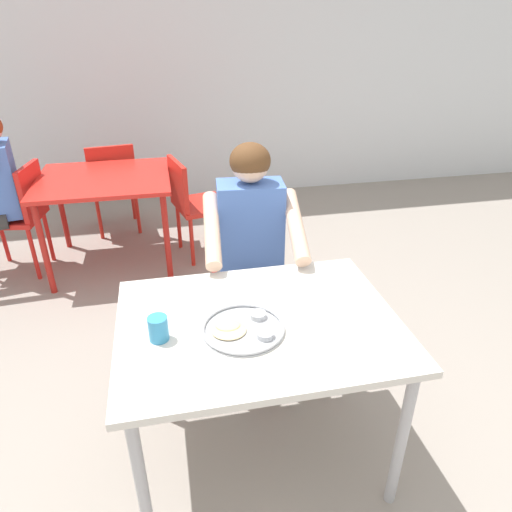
% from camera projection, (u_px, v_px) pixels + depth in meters
% --- Properties ---
extents(ground_plane, '(12.00, 12.00, 0.05)m').
position_uv_depth(ground_plane, '(246.00, 461.00, 2.09)').
color(ground_plane, gray).
extents(back_wall, '(12.00, 0.12, 3.40)m').
position_uv_depth(back_wall, '(174.00, 25.00, 4.35)').
color(back_wall, silver).
rests_on(back_wall, ground).
extents(table_foreground, '(1.09, 0.82, 0.73)m').
position_uv_depth(table_foreground, '(259.00, 336.00, 1.81)').
color(table_foreground, silver).
rests_on(table_foreground, ground).
extents(thali_tray, '(0.31, 0.31, 0.03)m').
position_uv_depth(thali_tray, '(243.00, 328.00, 1.71)').
color(thali_tray, '#B7BABF').
rests_on(thali_tray, table_foreground).
extents(drinking_cup, '(0.07, 0.07, 0.10)m').
position_uv_depth(drinking_cup, '(158.00, 328.00, 1.65)').
color(drinking_cup, '#338CBF').
rests_on(drinking_cup, table_foreground).
extents(chair_foreground, '(0.46, 0.45, 0.81)m').
position_uv_depth(chair_foreground, '(248.00, 267.00, 2.67)').
color(chair_foreground, red).
rests_on(chair_foreground, ground).
extents(diner_foreground, '(0.53, 0.58, 1.24)m').
position_uv_depth(diner_foreground, '(252.00, 244.00, 2.36)').
color(diner_foreground, '#3B3B3B').
rests_on(diner_foreground, ground).
extents(table_background_red, '(0.96, 0.88, 0.72)m').
position_uv_depth(table_background_red, '(105.00, 187.00, 3.42)').
color(table_background_red, red).
rests_on(table_background_red, ground).
extents(chair_red_left, '(0.50, 0.45, 0.84)m').
position_uv_depth(chair_red_left, '(20.00, 211.00, 3.39)').
color(chair_red_left, red).
rests_on(chair_red_left, ground).
extents(chair_red_right, '(0.48, 0.51, 0.81)m').
position_uv_depth(chair_red_right, '(192.00, 200.00, 3.62)').
color(chair_red_right, red).
rests_on(chair_red_right, ground).
extents(chair_red_far, '(0.47, 0.49, 0.82)m').
position_uv_depth(chair_red_far, '(113.00, 182.00, 4.03)').
color(chair_red_far, red).
rests_on(chair_red_far, ground).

